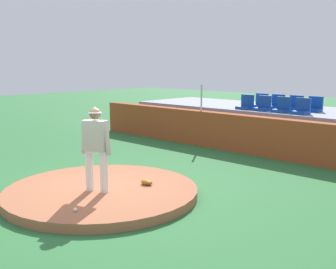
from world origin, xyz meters
name	(u,v)px	position (x,y,z in m)	size (l,w,h in m)	color
ground_plane	(102,196)	(0.00, 0.00, 0.00)	(60.00, 60.00, 0.00)	#2C6C36
pitchers_mound	(102,192)	(0.00, 0.00, 0.09)	(4.10, 4.10, 0.18)	#A96141
pitcher	(96,143)	(0.13, -0.21, 1.21)	(0.70, 0.42, 1.77)	white
baseball	(75,210)	(0.83, -1.21, 0.22)	(0.07, 0.07, 0.07)	white
fielding_glove	(147,182)	(0.53, 0.82, 0.24)	(0.30, 0.20, 0.11)	#905811
brick_barrier	(252,135)	(0.00, 5.86, 0.60)	(13.76, 0.40, 1.20)	#9A4321
fence_post_left	(201,98)	(-2.06, 5.86, 1.65)	(0.06, 0.06, 0.90)	silver
bleacher_platform	(288,126)	(0.00, 8.19, 0.62)	(11.98, 3.34, 1.25)	gray
stadium_chair_0	(246,105)	(-1.05, 7.07, 1.40)	(0.48, 0.44, 0.50)	#113E95
stadium_chair_1	(263,106)	(-0.38, 7.05, 1.40)	(0.48, 0.44, 0.50)	#113E95
stadium_chair_2	(282,107)	(0.34, 7.05, 1.40)	(0.48, 0.44, 0.50)	#113E95
stadium_chair_3	(302,109)	(1.02, 7.04, 1.40)	(0.48, 0.44, 0.50)	#113E95
stadium_chair_4	(260,103)	(-1.02, 7.97, 1.40)	(0.48, 0.44, 0.50)	#113E95
stadium_chair_5	(277,104)	(-0.36, 7.96, 1.40)	(0.48, 0.44, 0.50)	#113E95
stadium_chair_6	(295,106)	(0.35, 7.92, 1.40)	(0.48, 0.44, 0.50)	#113E95
stadium_chair_7	(314,107)	(1.02, 7.94, 1.40)	(0.48, 0.44, 0.50)	#113E95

